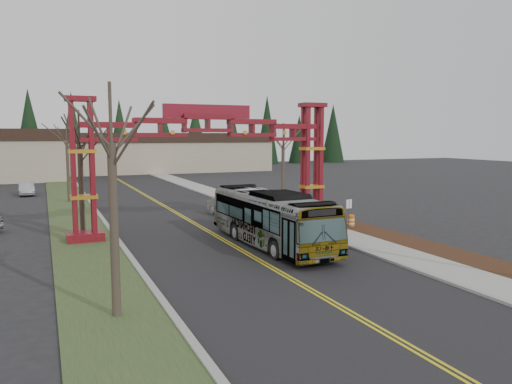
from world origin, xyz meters
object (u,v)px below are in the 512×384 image
bare_tree_right_far (283,146)px  barrel_south (351,221)px  retail_building_east (159,152)px  barrel_mid (320,215)px  bare_tree_median_near (111,145)px  street_sign (349,209)px  transit_bus (270,218)px  barrel_north (306,210)px  silver_sedan (227,207)px  parked_car_far_a (27,188)px  bare_tree_median_far (67,144)px  bare_tree_median_mid (80,146)px  gateway_arch (208,144)px

bare_tree_right_far → barrel_south: (-0.19, -11.40, -5.16)m
retail_building_east → barrel_mid: (-0.97, -61.52, -2.98)m
bare_tree_median_near → street_sign: (16.80, 10.35, -4.61)m
transit_bus → bare_tree_right_far: (7.95, 14.45, 3.96)m
retail_building_east → barrel_north: bearing=-90.6°
silver_sedan → parked_car_far_a: parked_car_far_a is taller
bare_tree_median_near → parked_car_far_a: bearing=95.4°
bare_tree_median_near → barrel_north: bare_tree_median_near is taller
silver_sedan → barrel_south: silver_sedan is taller
retail_building_east → silver_sedan: retail_building_east is taller
street_sign → bare_tree_median_far: bearing=125.3°
barrel_south → bare_tree_median_mid: bearing=165.8°
gateway_arch → bare_tree_median_mid: size_ratio=2.23×
parked_car_far_a → street_sign: street_sign is taller
retail_building_east → barrel_north: 58.61m
bare_tree_median_near → bare_tree_median_far: bearing=90.0°
gateway_arch → bare_tree_median_far: gateway_arch is taller
bare_tree_median_far → barrel_south: bare_tree_median_far is taller
bare_tree_median_mid → barrel_mid: size_ratio=7.71×
silver_sedan → bare_tree_right_far: bare_tree_right_far is taller
gateway_arch → retail_building_east: 62.80m
transit_bus → retail_building_east: bearing=81.6°
retail_building_east → gateway_arch: bearing=-99.2°
bare_tree_median_far → barrel_mid: size_ratio=7.30×
barrel_south → barrel_mid: bearing=104.7°
parked_car_far_a → barrel_south: parked_car_far_a is taller
bare_tree_median_mid → parked_car_far_a: bearing=98.7°
parked_car_far_a → bare_tree_median_far: bare_tree_median_far is taller
bare_tree_right_far → barrel_north: bare_tree_right_far is taller
bare_tree_right_far → barrel_mid: bearing=-96.6°
street_sign → retail_building_east: bearing=89.0°
retail_building_east → bare_tree_median_near: 78.20m
silver_sedan → parked_car_far_a: bearing=114.2°
bare_tree_right_far → barrel_south: bare_tree_right_far is taller
retail_building_east → barrel_south: 64.57m
barrel_south → barrel_mid: 3.08m
retail_building_east → bare_tree_right_far: bearing=-90.0°
transit_bus → barrel_south: (7.76, 3.05, -1.20)m
transit_bus → barrel_mid: (6.98, 6.03, -1.13)m
silver_sedan → street_sign: size_ratio=1.96×
barrel_north → gateway_arch: bearing=-160.1°
transit_bus → barrel_mid: size_ratio=11.25×
gateway_arch → barrel_mid: bearing=2.8°
bare_tree_right_far → bare_tree_median_near: bearing=-128.1°
bare_tree_median_far → barrel_south: size_ratio=8.38×
transit_bus → bare_tree_median_mid: size_ratio=1.46×
bare_tree_right_far → gateway_arch: bearing=-138.5°
gateway_arch → street_sign: gateway_arch is taller
parked_car_far_a → bare_tree_right_far: size_ratio=0.58×
silver_sedan → parked_car_far_a: (-15.47, 22.20, 0.01)m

